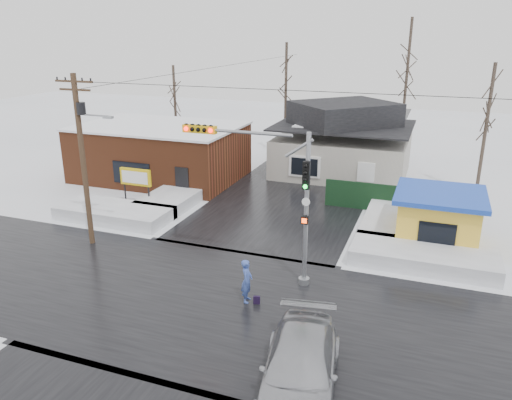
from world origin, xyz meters
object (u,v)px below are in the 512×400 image
(car, at_px, (300,370))
(marquee_sign, at_px, (136,178))
(traffic_signal, at_px, (272,186))
(pedestrian, at_px, (247,281))
(utility_pole, at_px, (83,151))
(kiosk, at_px, (438,218))

(car, bearing_deg, marquee_sign, 128.24)
(traffic_signal, relative_size, pedestrian, 3.65)
(pedestrian, bearing_deg, utility_pole, 63.91)
(pedestrian, distance_m, car, 5.91)
(traffic_signal, xyz_separation_m, kiosk, (7.07, 7.03, -3.08))
(pedestrian, bearing_deg, traffic_signal, -18.06)
(marquee_sign, relative_size, car, 0.43)
(pedestrian, height_order, car, pedestrian)
(utility_pole, xyz_separation_m, marquee_sign, (-1.07, 5.99, -3.19))
(marquee_sign, bearing_deg, utility_pole, -79.87)
(utility_pole, distance_m, pedestrian, 11.24)
(traffic_signal, bearing_deg, marquee_sign, 150.28)
(car, bearing_deg, traffic_signal, 106.04)
(utility_pole, distance_m, kiosk, 18.95)
(traffic_signal, bearing_deg, utility_pole, 177.05)
(kiosk, bearing_deg, traffic_signal, -135.16)
(traffic_signal, bearing_deg, kiosk, 44.84)
(traffic_signal, xyz_separation_m, marquee_sign, (-11.43, 6.53, -2.62))
(marquee_sign, bearing_deg, car, -42.53)
(kiosk, bearing_deg, car, -105.06)
(utility_pole, height_order, car, utility_pole)
(marquee_sign, bearing_deg, pedestrian, -38.43)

